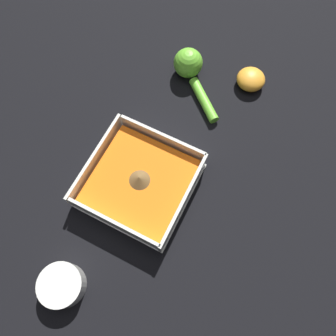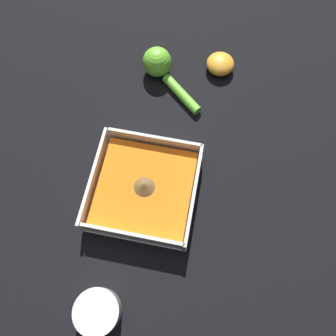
{
  "view_description": "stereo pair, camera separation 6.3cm",
  "coord_description": "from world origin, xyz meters",
  "px_view_note": "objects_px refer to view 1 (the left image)",
  "views": [
    {
      "loc": [
        0.16,
        0.14,
        0.62
      ],
      "look_at": [
        -0.05,
        0.04,
        0.03
      ],
      "focal_mm": 35.0,
      "sensor_mm": 36.0,
      "label": 1
    },
    {
      "loc": [
        0.18,
        0.08,
        0.62
      ],
      "look_at": [
        -0.05,
        0.04,
        0.03
      ],
      "focal_mm": 35.0,
      "sensor_mm": 36.0,
      "label": 2
    }
  ],
  "objects_px": {
    "square_dish": "(140,181)",
    "lemon_squeezer": "(190,69)",
    "spice_bowl": "(62,285)",
    "lemon_half": "(251,79)"
  },
  "relations": [
    {
      "from": "square_dish",
      "to": "lemon_squeezer",
      "type": "xyz_separation_m",
      "value": [
        -0.28,
        -0.02,
        0.01
      ]
    },
    {
      "from": "square_dish",
      "to": "lemon_squeezer",
      "type": "distance_m",
      "value": 0.28
    },
    {
      "from": "spice_bowl",
      "to": "square_dish",
      "type": "bearing_deg",
      "value": 172.77
    },
    {
      "from": "lemon_squeezer",
      "to": "square_dish",
      "type": "bearing_deg",
      "value": 135.69
    },
    {
      "from": "square_dish",
      "to": "lemon_squeezer",
      "type": "relative_size",
      "value": 1.34
    },
    {
      "from": "spice_bowl",
      "to": "lemon_squeezer",
      "type": "relative_size",
      "value": 0.52
    },
    {
      "from": "spice_bowl",
      "to": "lemon_squeezer",
      "type": "xyz_separation_m",
      "value": [
        -0.5,
        0.01,
        0.01
      ]
    },
    {
      "from": "lemon_half",
      "to": "lemon_squeezer",
      "type": "bearing_deg",
      "value": -71.63
    },
    {
      "from": "spice_bowl",
      "to": "lemon_squeezer",
      "type": "height_order",
      "value": "lemon_squeezer"
    },
    {
      "from": "square_dish",
      "to": "spice_bowl",
      "type": "height_order",
      "value": "square_dish"
    }
  ]
}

